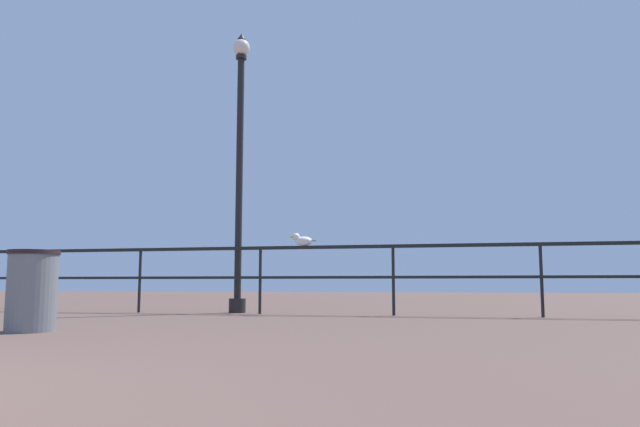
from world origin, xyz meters
name	(u,v)px	position (x,y,z in m)	size (l,w,h in m)	color
pier_railing	(260,264)	(0.00, 7.29, 0.74)	(23.96, 0.05, 1.01)	black
lamppost_center	(240,161)	(-0.45, 7.52, 2.39)	(0.27, 0.27, 4.50)	black
seagull_on_rail	(302,240)	(0.65, 7.28, 1.09)	(0.40, 0.22, 0.19)	white
trash_bin	(32,291)	(-1.02, 3.65, 0.38)	(0.47, 0.47, 0.77)	slate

